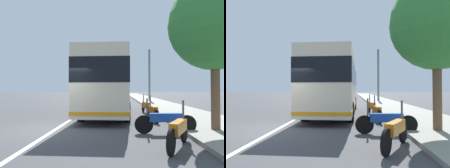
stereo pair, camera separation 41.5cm
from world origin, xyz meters
TOP-DOWN VIEW (x-y plane):
  - ground_plane at (0.00, 0.00)m, footprint 220.00×220.00m
  - sidewalk_curb at (10.00, -6.67)m, footprint 110.00×3.60m
  - lane_divider_line at (10.00, 0.00)m, footprint 110.00×0.16m
  - coach_bus at (5.49, -1.95)m, footprint 10.82×2.99m
  - motorcycle_by_tree at (-2.75, -4.18)m, footprint 2.04×1.10m
  - motorcycle_angled at (-0.78, -4.24)m, footprint 0.31×2.26m
  - motorcycle_far_end at (2.30, -4.27)m, footprint 2.13×0.33m
  - motorcycle_nearest_curb at (5.89, -4.35)m, footprint 2.19×0.39m
  - car_ahead_same_lane at (38.77, -1.93)m, footprint 4.04×1.97m
  - car_oncoming at (40.73, 1.50)m, footprint 4.40×1.99m
  - car_far_distant at (50.68, -1.72)m, footprint 4.63×1.91m
  - roadside_tree_near_camera at (-0.65, -6.11)m, footprint 3.41×3.41m
  - utility_pole at (19.87, -6.52)m, footprint 0.27×0.27m

SIDE VIEW (x-z plane):
  - ground_plane at x=0.00m, z-range 0.00..0.00m
  - lane_divider_line at x=10.00m, z-range 0.00..0.01m
  - sidewalk_curb at x=10.00m, z-range 0.00..0.14m
  - motorcycle_nearest_curb at x=5.89m, z-range -0.15..1.09m
  - motorcycle_far_end at x=2.30m, z-range -0.16..1.12m
  - motorcycle_angled at x=-0.78m, z-range -0.16..1.12m
  - motorcycle_by_tree at x=-2.75m, z-range -0.16..1.13m
  - car_oncoming at x=40.73m, z-range -0.03..1.39m
  - car_ahead_same_lane at x=38.77m, z-range -0.05..1.49m
  - car_far_distant at x=50.68m, z-range -0.05..1.50m
  - coach_bus at x=5.49m, z-range 0.23..3.81m
  - utility_pole at x=19.87m, z-range 0.00..6.79m
  - roadside_tree_near_camera at x=-0.65m, z-range 1.14..6.89m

